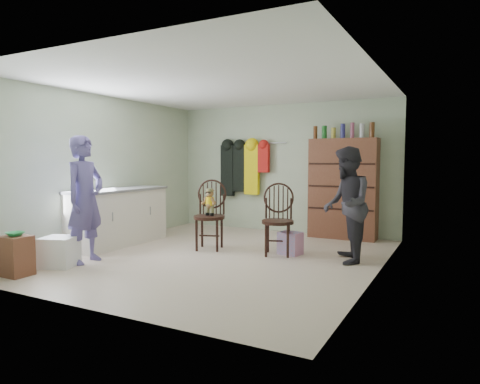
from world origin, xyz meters
The scene contains 13 objects.
ground_plane centered at (0.00, 0.00, 0.00)m, with size 5.00×5.00×0.00m, color beige.
room_walls centered at (0.00, 0.53, 1.58)m, with size 5.00×5.00×5.00m.
counter centered at (-1.95, 0.00, 0.47)m, with size 0.64×1.86×0.94m.
stool centered at (-1.69, -2.05, 0.25)m, with size 0.35×0.30×0.49m, color brown.
bowl centered at (-1.69, -2.05, 0.52)m, with size 0.20×0.20×0.05m, color green.
plastic_tub centered at (-1.60, -1.49, 0.20)m, with size 0.42×0.40×0.40m, color white.
chair_front centered at (-0.40, 0.41, 0.64)m, with size 0.62×0.62×1.11m.
chair_far centered at (0.71, 0.55, 0.58)m, with size 0.61×0.61×1.07m.
striped_bag centered at (0.89, 0.62, 0.17)m, with size 0.32×0.25×0.34m, color pink.
person_left centered at (-1.46, -1.15, 0.88)m, with size 0.64×0.42×1.76m, color #5A5093.
person_right centered at (1.74, 0.52, 0.80)m, with size 0.78×0.61×1.61m, color #2D2B33.
dresser centered at (1.25, 2.30, 0.91)m, with size 1.20×0.39×2.07m.
coat_rack centered at (-0.83, 2.38, 1.25)m, with size 1.42×0.12×1.09m.
Camera 1 is at (3.16, -5.36, 1.44)m, focal length 32.00 mm.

